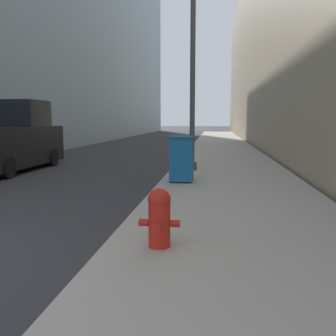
{
  "coord_description": "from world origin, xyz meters",
  "views": [
    {
      "loc": [
        4.67,
        -3.0,
        1.69
      ],
      "look_at": [
        1.97,
        18.84,
        -1.14
      ],
      "focal_mm": 40.0,
      "sensor_mm": 36.0,
      "label": 1
    }
  ],
  "objects": [
    {
      "name": "lamppost",
      "position": [
        3.99,
        8.63,
        4.05
      ],
      "size": [
        0.41,
        0.41,
        6.85
      ],
      "color": "#4C4C51",
      "rests_on": "sidewalk_right"
    },
    {
      "name": "pickup_truck",
      "position": [
        -2.27,
        8.74,
        0.99
      ],
      "size": [
        2.24,
        4.9,
        2.37
      ],
      "color": "black",
      "rests_on": "ground"
    },
    {
      "name": "sidewalk_right",
      "position": [
        5.14,
        18.0,
        0.07
      ],
      "size": [
        3.67,
        60.0,
        0.14
      ],
      "color": "#ADA89E",
      "rests_on": "ground"
    },
    {
      "name": "fire_hydrant",
      "position": [
        4.02,
        1.42,
        0.52
      ],
      "size": [
        0.51,
        0.4,
        0.73
      ],
      "color": "red",
      "rests_on": "sidewalk_right"
    },
    {
      "name": "trash_bin",
      "position": [
        3.86,
        6.38,
        0.73
      ],
      "size": [
        0.59,
        0.66,
        1.15
      ],
      "color": "#19609E",
      "rests_on": "sidewalk_right"
    },
    {
      "name": "building_right_stone",
      "position": [
        13.07,
        26.0,
        7.26
      ],
      "size": [
        12.0,
        60.0,
        14.53
      ],
      "color": "tan",
      "rests_on": "ground"
    },
    {
      "name": "building_left_glass",
      "position": [
        -9.78,
        26.0,
        10.63
      ],
      "size": [
        12.0,
        60.0,
        21.26
      ],
      "color": "#849EB2",
      "rests_on": "ground"
    }
  ]
}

